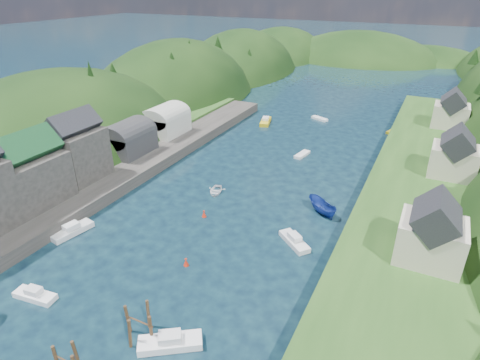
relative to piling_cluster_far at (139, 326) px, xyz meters
The scene contains 13 objects.
ground 50.13m from the piling_cluster_far, 93.43° to the left, with size 600.00×600.00×0.00m, color black.
hillside_left 89.55m from the piling_cluster_far, 122.61° to the left, with size 44.00×245.56×52.00m.
far_hills 174.46m from the piling_cluster_far, 90.59° to the left, with size 103.00×68.00×44.00m.
hill_trees 66.12m from the piling_cluster_far, 91.53° to the left, with size 91.33×148.87×12.03m.
quay_left 33.61m from the piling_cluster_far, 143.44° to the left, with size 12.00×110.00×2.00m, color #2D2B28.
terrace_left_grass 39.45m from the piling_cluster_far, 149.51° to the left, with size 12.00×110.00×2.50m, color #234719.
boat_sheds 48.77m from the piling_cluster_far, 126.62° to the left, with size 7.00×21.00×7.50m.
terrace_right 45.67m from the piling_cluster_far, 61.19° to the left, with size 16.00×120.00×2.40m, color #234719.
right_bank_cottages 54.62m from the piling_cluster_far, 62.65° to the left, with size 9.00×59.24×8.41m.
piling_cluster_far is the anchor object (origin of this frame).
channel_buoy_near 11.39m from the piling_cluster_far, 100.31° to the left, with size 0.70×0.70×1.10m.
channel_buoy_far 22.70m from the piling_cluster_far, 105.07° to the left, with size 0.70×0.70×1.10m.
moored_boats 19.41m from the piling_cluster_far, 101.81° to the left, with size 36.76×90.93×2.22m.
Camera 1 is at (24.33, -21.18, 31.27)m, focal length 30.00 mm.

